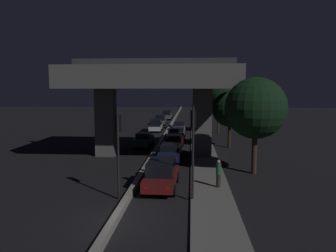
{
  "coord_description": "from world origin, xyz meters",
  "views": [
    {
      "loc": [
        3.54,
        -14.66,
        6.23
      ],
      "look_at": [
        0.61,
        25.9,
        1.69
      ],
      "focal_mm": 35.0,
      "sensor_mm": 36.0,
      "label": 1
    }
  ],
  "objects": [
    {
      "name": "traffic_light_left_of_median",
      "position": [
        -0.57,
        3.29,
        3.42
      ],
      "size": [
        0.3,
        0.49,
        5.02
      ],
      "color": "black",
      "rests_on": "ground_plane"
    },
    {
      "name": "car_white_second_oncoming",
      "position": [
        -1.76,
        33.59,
        0.94
      ],
      "size": [
        1.96,
        4.3,
        1.8
      ],
      "rotation": [
        0.0,
        0.0,
        -1.55
      ],
      "color": "silver",
      "rests_on": "ground_plane"
    },
    {
      "name": "roadside_tree_kerbside_far",
      "position": [
        7.39,
        32.51,
        5.6
      ],
      "size": [
        4.58,
        4.58,
        7.91
      ],
      "color": "#38281C",
      "rests_on": "ground_plane"
    },
    {
      "name": "ground_plane",
      "position": [
        0.0,
        0.0,
        0.0
      ],
      "size": [
        200.0,
        200.0,
        0.0
      ],
      "primitive_type": "plane",
      "color": "black"
    },
    {
      "name": "motorcycle_black_filtering_near",
      "position": [
        0.66,
        7.9,
        0.6
      ],
      "size": [
        0.34,
        1.8,
        1.41
      ],
      "rotation": [
        0.0,
        0.0,
        1.51
      ],
      "color": "black",
      "rests_on": "ground_plane"
    },
    {
      "name": "roadside_tree_kerbside_mid",
      "position": [
        7.6,
        20.53,
        4.14
      ],
      "size": [
        3.78,
        3.78,
        6.04
      ],
      "color": "#2D2116",
      "rests_on": "ground_plane"
    },
    {
      "name": "motorcycle_red_filtering_mid",
      "position": [
        0.74,
        13.48,
        0.59
      ],
      "size": [
        0.34,
        1.74,
        1.38
      ],
      "rotation": [
        0.0,
        0.0,
        1.52
      ],
      "color": "black",
      "rests_on": "ground_plane"
    },
    {
      "name": "traffic_light_right_of_median",
      "position": [
        3.63,
        3.29,
        3.61
      ],
      "size": [
        0.3,
        0.49,
        5.3
      ],
      "color": "black",
      "rests_on": "ground_plane"
    },
    {
      "name": "car_grey_fourth",
      "position": [
        1.75,
        26.93,
        0.72
      ],
      "size": [
        2.06,
        4.56,
        1.35
      ],
      "rotation": [
        0.0,
        0.0,
        1.55
      ],
      "color": "#515459",
      "rests_on": "ground_plane"
    },
    {
      "name": "street_lamp",
      "position": [
        3.99,
        30.47,
        4.76
      ],
      "size": [
        2.68,
        0.32,
        7.97
      ],
      "color": "#2D2D30",
      "rests_on": "ground_plane"
    },
    {
      "name": "motorcycle_white_filtering_far",
      "position": [
        0.78,
        20.62,
        0.59
      ],
      "size": [
        0.34,
        1.88,
        1.38
      ],
      "rotation": [
        0.0,
        0.0,
        1.51
      ],
      "color": "black",
      "rests_on": "ground_plane"
    },
    {
      "name": "car_dark_green_lead_oncoming",
      "position": [
        -1.64,
        20.25,
        0.8
      ],
      "size": [
        1.94,
        4.57,
        1.57
      ],
      "rotation": [
        0.0,
        0.0,
        -1.59
      ],
      "color": "black",
      "rests_on": "ground_plane"
    },
    {
      "name": "median_divider",
      "position": [
        0.0,
        35.0,
        0.19
      ],
      "size": [
        0.33,
        126.0,
        0.38
      ],
      "primitive_type": "cube",
      "color": "gray",
      "rests_on": "ground_plane"
    },
    {
      "name": "car_grey_fourth_oncoming",
      "position": [
        -1.53,
        53.24,
        1.02
      ],
      "size": [
        2.03,
        4.74,
        1.93
      ],
      "rotation": [
        0.0,
        0.0,
        -1.57
      ],
      "color": "#515459",
      "rests_on": "ground_plane"
    },
    {
      "name": "car_dark_blue_second",
      "position": [
        1.75,
        13.3,
        0.8
      ],
      "size": [
        2.11,
        4.2,
        1.54
      ],
      "rotation": [
        0.0,
        0.0,
        1.53
      ],
      "color": "#141938",
      "rests_on": "ground_plane"
    },
    {
      "name": "pedestrian_on_sidewalk",
      "position": [
        5.24,
        5.47,
        1.02
      ],
      "size": [
        0.32,
        0.32,
        1.73
      ],
      "color": "#2D261E",
      "rests_on": "sidewalk_right"
    },
    {
      "name": "car_dark_red_lead",
      "position": [
        1.66,
        5.38,
        0.94
      ],
      "size": [
        2.09,
        4.7,
        1.81
      ],
      "rotation": [
        0.0,
        0.0,
        1.55
      ],
      "color": "#591414",
      "rests_on": "ground_plane"
    },
    {
      "name": "roadside_tree_kerbside_near",
      "position": [
        8.19,
        9.56,
        4.87
      ],
      "size": [
        4.51,
        4.51,
        7.14
      ],
      "color": "#38281C",
      "rests_on": "ground_plane"
    },
    {
      "name": "sidewalk_right",
      "position": [
        4.74,
        28.0,
        0.07
      ],
      "size": [
        2.42,
        126.0,
        0.14
      ],
      "primitive_type": "cube",
      "color": "slate",
      "rests_on": "ground_plane"
    },
    {
      "name": "car_grey_third_oncoming",
      "position": [
        -1.89,
        42.55,
        0.94
      ],
      "size": [
        2.04,
        4.14,
        1.78
      ],
      "rotation": [
        0.0,
        0.0,
        -1.55
      ],
      "color": "#515459",
      "rests_on": "ground_plane"
    },
    {
      "name": "car_silver_fifth",
      "position": [
        1.71,
        32.96,
        0.75
      ],
      "size": [
        2.01,
        4.59,
        1.47
      ],
      "rotation": [
        0.0,
        0.0,
        1.62
      ],
      "color": "gray",
      "rests_on": "ground_plane"
    },
    {
      "name": "elevated_overpass",
      "position": [
        0.0,
        15.45,
        6.84
      ],
      "size": [
        15.07,
        10.39,
        9.06
      ],
      "color": "#5B5956",
      "rests_on": "ground_plane"
    },
    {
      "name": "car_dark_red_third",
      "position": [
        1.69,
        19.44,
        0.75
      ],
      "size": [
        2.02,
        4.57,
        1.49
      ],
      "rotation": [
        0.0,
        0.0,
        1.54
      ],
      "color": "#591414",
      "rests_on": "ground_plane"
    }
  ]
}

